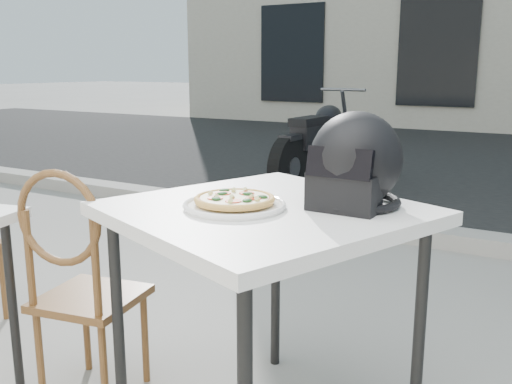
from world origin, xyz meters
The scene contains 8 objects.
street_asphalt centered at (0.00, 7.00, 0.00)m, with size 30.00×8.00×0.00m, color black.
curb centered at (0.00, 3.00, 0.06)m, with size 30.00×0.25×0.12m, color gray.
cafe_table_main centered at (0.21, 0.40, 0.76)m, with size 1.14×1.14×0.84m.
plate centered at (0.14, 0.32, 0.85)m, with size 0.43×0.43×0.02m.
pizza centered at (0.14, 0.33, 0.87)m, with size 0.27×0.27×0.03m.
helmet centered at (0.46, 0.55, 0.98)m, with size 0.31×0.32×0.31m.
cafe_chair_main centered at (-0.49, 0.23, 0.52)m, with size 0.42×0.42×0.94m.
motorcycle centered at (-1.39, 4.54, 0.46)m, with size 0.55×2.11×1.05m.
Camera 1 is at (1.09, -1.17, 1.28)m, focal length 40.00 mm.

